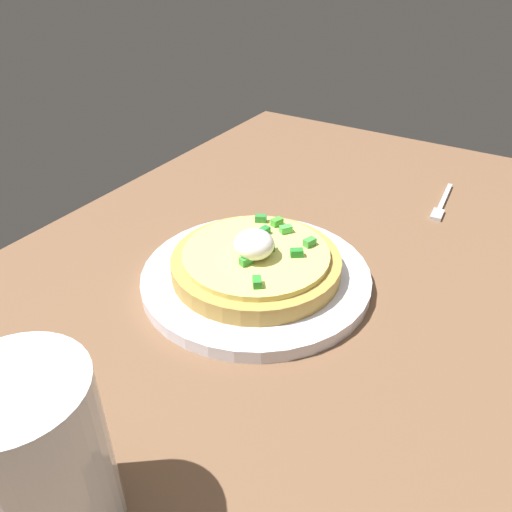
# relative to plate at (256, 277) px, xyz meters

# --- Properties ---
(dining_table) EXTENTS (1.14, 0.84, 0.03)m
(dining_table) POSITION_rel_plate_xyz_m (0.06, 0.13, -0.02)
(dining_table) COLOR brown
(dining_table) RESTS_ON ground
(plate) EXTENTS (0.24, 0.24, 0.01)m
(plate) POSITION_rel_plate_xyz_m (0.00, 0.00, 0.00)
(plate) COLOR white
(plate) RESTS_ON dining_table
(pizza) EXTENTS (0.18, 0.18, 0.05)m
(pizza) POSITION_rel_plate_xyz_m (0.00, 0.00, 0.02)
(pizza) COLOR #B48D42
(pizza) RESTS_ON plate
(cup_near) EXTENTS (0.08, 0.08, 0.13)m
(cup_near) POSITION_rel_plate_xyz_m (0.29, 0.03, 0.05)
(cup_near) COLOR silver
(cup_near) RESTS_ON dining_table
(fork) EXTENTS (0.11, 0.02, 0.01)m
(fork) POSITION_rel_plate_xyz_m (-0.28, 0.12, -0.00)
(fork) COLOR #B7B7BC
(fork) RESTS_ON dining_table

